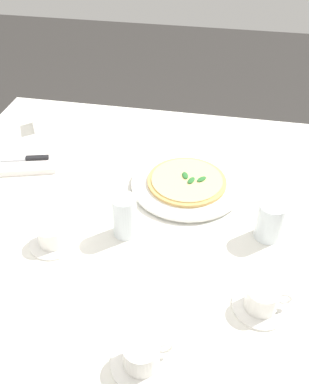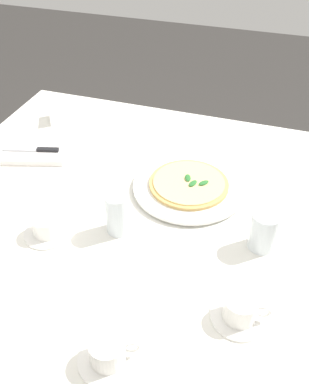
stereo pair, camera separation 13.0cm
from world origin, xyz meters
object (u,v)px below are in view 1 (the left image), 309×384
Objects in this scene: pizza_plate at (187,184)px; coffee_cup_far_left at (53,236)px; napkin_folded at (24,162)px; menu_card at (33,121)px; dinner_knife at (22,159)px; coffee_cup_center_back at (142,356)px; coffee_cup_far_right at (262,300)px; water_glass_left_edge at (125,218)px; pizza at (187,181)px; water_glass_right_edge at (269,222)px.

coffee_cup_far_left reaches higher than pizza_plate.
napkin_folded is 0.24m from menu_card.
napkin_folded is at bearing -180.00° from dinner_knife.
coffee_cup_center_back is 0.83m from dinner_knife.
menu_card is (0.60, -0.86, 0.00)m from coffee_cup_center_back.
coffee_cup_center_back is at bearing 38.04° from coffee_cup_far_right.
pizza_plate is 0.67m from menu_card.
napkin_folded is at bearing -29.12° from coffee_cup_far_right.
menu_card is at bearing -38.26° from coffee_cup_far_right.
coffee_cup_far_left is 0.40m from dinner_knife.
pizza_plate is 0.61m from coffee_cup_center_back.
menu_card is (0.85, -0.67, 0.00)m from coffee_cup_far_right.
water_glass_left_edge is at bearing 133.50° from dinner_knife.
pizza is at bearing -61.33° from coffee_cup_far_right.
pizza is at bearing 40.17° from menu_card.
coffee_cup_far_right reaches higher than dinner_knife.
pizza_plate is 0.56m from dinner_knife.
pizza_plate is 2.62× the size of coffee_cup_far_right.
napkin_folded is at bearing -54.67° from coffee_cup_far_left.
menu_card is (0.62, -0.25, 0.02)m from pizza_plate.
water_glass_left_edge is 0.50× the size of napkin_folded.
water_glass_right_edge reaches higher than menu_card.
water_glass_left_edge reaches higher than pizza.
coffee_cup_far_left is 1.07× the size of water_glass_left_edge.
pizza_plate is 1.80× the size of dinner_knife.
coffee_cup_far_right reaches higher than napkin_folded.
menu_card is (0.62, -0.25, 0.01)m from pizza.
coffee_cup_far_right is 0.53× the size of napkin_folded.
menu_card is (0.48, -0.49, -0.03)m from water_glass_left_edge.
napkin_folded is 3.04× the size of menu_card.
dinner_knife is (0.00, 0.00, 0.01)m from napkin_folded.
menu_card is at bearing -54.76° from coffee_cup_center_back.
coffee_cup_far_left is 0.20m from water_glass_left_edge.
water_glass_left_edge is at bearing -26.27° from coffee_cup_far_right.
napkin_folded is (0.55, -0.02, -0.01)m from pizza.
water_glass_right_edge is (-0.25, 0.17, 0.03)m from pizza.
coffee_cup_far_left is at bearing 110.49° from dinner_knife.
pizza is 1.99× the size of water_glass_left_edge.
pizza is at bearing -91.24° from coffee_cup_center_back.
napkin_folded is at bearing -49.09° from coffee_cup_center_back.
pizza_plate is 0.28m from water_glass_left_edge.
coffee_cup_far_left is at bearing 22.45° from water_glass_left_edge.
pizza is 0.28m from water_glass_left_edge.
water_glass_left_edge is 0.49m from dinner_knife.
dinner_knife is (0.54, -0.62, -0.01)m from coffee_cup_center_back.
coffee_cup_far_right reaches higher than menu_card.
water_glass_right_edge is 1.35× the size of menu_card.
water_glass_left_edge is at bearing 59.38° from pizza_plate.
water_glass_right_edge is at bearing 144.69° from pizza_plate.
coffee_cup_center_back is 0.50m from water_glass_right_edge.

